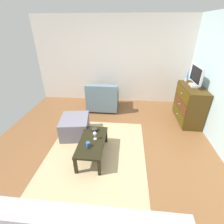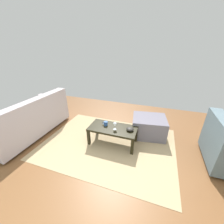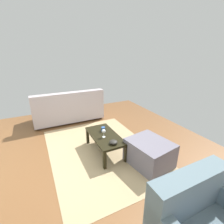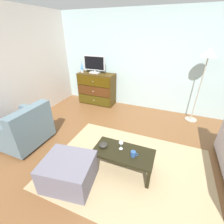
{
  "view_description": "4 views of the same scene",
  "coord_description": "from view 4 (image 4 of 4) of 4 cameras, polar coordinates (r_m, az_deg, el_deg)",
  "views": [
    {
      "loc": [
        2.45,
        0.35,
        2.26
      ],
      "look_at": [
        -0.07,
        0.1,
        0.88
      ],
      "focal_mm": 26.06,
      "sensor_mm": 36.0,
      "label": 1
    },
    {
      "loc": [
        -0.62,
        1.94,
        1.8
      ],
      "look_at": [
        0.07,
        -0.05,
        0.8
      ],
      "focal_mm": 22.07,
      "sensor_mm": 36.0,
      "label": 2
    },
    {
      "loc": [
        -2.35,
        0.81,
        1.85
      ],
      "look_at": [
        -0.15,
        -0.27,
        0.91
      ],
      "focal_mm": 26.1,
      "sensor_mm": 36.0,
      "label": 3
    },
    {
      "loc": [
        0.63,
        -1.99,
        2.03
      ],
      "look_at": [
        -0.16,
        -0.02,
        0.89
      ],
      "focal_mm": 24.52,
      "sensor_mm": 36.0,
      "label": 4
    }
  ],
  "objects": [
    {
      "name": "ground_plane",
      "position": [
        2.93,
        3.28,
        -16.42
      ],
      "size": [
        5.76,
        4.98,
        0.05
      ],
      "primitive_type": "cube",
      "color": "brown"
    },
    {
      "name": "bowl_decorative",
      "position": [
        2.53,
        -3.27,
        -12.14
      ],
      "size": [
        0.14,
        0.14,
        0.06
      ],
      "primitive_type": "ellipsoid",
      "color": "#292723",
      "rests_on": "coffee_table"
    },
    {
      "name": "mug",
      "position": [
        2.38,
        7.95,
        -15.19
      ],
      "size": [
        0.11,
        0.08,
        0.08
      ],
      "color": "#2C5190",
      "rests_on": "coffee_table"
    },
    {
      "name": "area_rug",
      "position": [
        2.73,
        6.05,
        -19.76
      ],
      "size": [
        2.6,
        1.9,
        0.01
      ],
      "primitive_type": "cube",
      "color": "tan",
      "rests_on": "ground_plane"
    },
    {
      "name": "tv",
      "position": [
        4.57,
        -6.55,
        17.3
      ],
      "size": [
        0.64,
        0.18,
        0.48
      ],
      "color": "silver",
      "rests_on": "dresser"
    },
    {
      "name": "ottoman",
      "position": [
        2.47,
        -15.81,
        -20.61
      ],
      "size": [
        0.78,
        0.7,
        0.43
      ],
      "primitive_type": "cube",
      "rotation": [
        0.0,
        0.0,
        0.15
      ],
      "color": "slate",
      "rests_on": "ground_plane"
    },
    {
      "name": "wall_accent_rear",
      "position": [
        4.35,
        13.93,
        17.27
      ],
      "size": [
        5.76,
        0.12,
        2.52
      ],
      "primitive_type": "cube",
      "color": "#A7C0C3",
      "rests_on": "ground_plane"
    },
    {
      "name": "armchair",
      "position": [
        3.44,
        -29.96,
        -5.36
      ],
      "size": [
        0.8,
        0.87,
        0.82
      ],
      "color": "#332319",
      "rests_on": "ground_plane"
    },
    {
      "name": "dresser",
      "position": [
        4.71,
        -5.62,
        8.62
      ],
      "size": [
        1.08,
        0.49,
        0.93
      ],
      "color": "#422E0E",
      "rests_on": "ground_plane"
    },
    {
      "name": "standing_lamp",
      "position": [
        3.97,
        32.02,
        16.06
      ],
      "size": [
        0.32,
        0.32,
        1.72
      ],
      "color": "#A59E8C",
      "rests_on": "ground_plane"
    },
    {
      "name": "lava_lamp",
      "position": [
        4.72,
        -11.16,
        16.0
      ],
      "size": [
        0.09,
        0.09,
        0.33
      ],
      "color": "#B7B7BC",
      "rests_on": "dresser"
    },
    {
      "name": "coffee_table",
      "position": [
        2.49,
        4.24,
        -15.31
      ],
      "size": [
        0.94,
        0.46,
        0.36
      ],
      "color": "black",
      "rests_on": "ground_plane"
    },
    {
      "name": "wine_glass",
      "position": [
        2.43,
        3.4,
        -11.47
      ],
      "size": [
        0.07,
        0.07,
        0.16
      ],
      "color": "silver",
      "rests_on": "coffee_table"
    }
  ]
}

